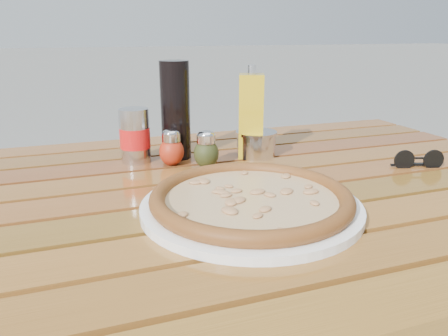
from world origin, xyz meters
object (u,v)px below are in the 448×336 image
object	(u,v)px
pizza	(251,198)
soda_can	(135,136)
parmesan_tin	(256,143)
dark_bottle	(175,110)
olive_oil_cruet	(251,116)
oregano_shaker	(206,150)
sunglasses	(418,161)
plate	(251,207)
table	(227,223)
pepper_shaker	(171,148)

from	to	relation	value
pizza	soda_can	distance (m)	0.37
soda_can	parmesan_tin	xyz separation A→B (m)	(0.27, -0.05, -0.03)
dark_bottle	olive_oil_cruet	world-z (taller)	dark_bottle
soda_can	oregano_shaker	bearing A→B (deg)	-34.42
sunglasses	plate	bearing A→B (deg)	-150.14
table	pizza	xyz separation A→B (m)	(-0.00, -0.12, 0.10)
parmesan_tin	pizza	bearing A→B (deg)	-115.00
dark_bottle	sunglasses	world-z (taller)	dark_bottle
sunglasses	pepper_shaker	bearing A→B (deg)	175.41
table	dark_bottle	bearing A→B (deg)	100.91
plate	olive_oil_cruet	size ratio (longest dim) A/B	1.71
pizza	dark_bottle	world-z (taller)	dark_bottle
table	pepper_shaker	bearing A→B (deg)	111.91
olive_oil_cruet	parmesan_tin	xyz separation A→B (m)	(0.01, -0.00, -0.07)
pizza	soda_can	world-z (taller)	soda_can
soda_can	sunglasses	distance (m)	0.62
olive_oil_cruet	sunglasses	distance (m)	0.38
pepper_shaker	parmesan_tin	world-z (taller)	pepper_shaker
oregano_shaker	soda_can	xyz separation A→B (m)	(-0.14, 0.09, 0.02)
pizza	pepper_shaker	size ratio (longest dim) A/B	5.39
pepper_shaker	soda_can	size ratio (longest dim) A/B	0.68
pepper_shaker	parmesan_tin	xyz separation A→B (m)	(0.20, 0.00, -0.01)
sunglasses	table	bearing A→B (deg)	-166.55
plate	oregano_shaker	size ratio (longest dim) A/B	4.39
parmesan_tin	pepper_shaker	bearing A→B (deg)	-178.70
pizza	parmesan_tin	bearing A→B (deg)	65.00
dark_bottle	soda_can	bearing A→B (deg)	-178.43
oregano_shaker	sunglasses	bearing A→B (deg)	-20.09
olive_oil_cruet	sunglasses	xyz separation A→B (m)	(0.31, -0.20, -0.08)
parmesan_tin	olive_oil_cruet	bearing A→B (deg)	176.17
plate	table	bearing A→B (deg)	87.85
soda_can	olive_oil_cruet	xyz separation A→B (m)	(0.26, -0.05, 0.04)
oregano_shaker	soda_can	distance (m)	0.17
plate	pepper_shaker	world-z (taller)	pepper_shaker
pepper_shaker	oregano_shaker	distance (m)	0.08
oregano_shaker	parmesan_tin	distance (m)	0.14
oregano_shaker	sunglasses	world-z (taller)	oregano_shaker
dark_bottle	soda_can	world-z (taller)	dark_bottle
pizza	soda_can	size ratio (longest dim) A/B	3.68
table	oregano_shaker	world-z (taller)	oregano_shaker
pepper_shaker	pizza	bearing A→B (deg)	-77.83
sunglasses	oregano_shaker	bearing A→B (deg)	177.02
parmesan_tin	sunglasses	world-z (taller)	parmesan_tin
pepper_shaker	table	bearing A→B (deg)	-68.09
soda_can	sunglasses	xyz separation A→B (m)	(0.56, -0.25, -0.04)
soda_can	dark_bottle	bearing A→B (deg)	1.57
pizza	dark_bottle	xyz separation A→B (m)	(-0.04, 0.35, 0.09)
pepper_shaker	olive_oil_cruet	xyz separation A→B (m)	(0.19, 0.01, 0.06)
pepper_shaker	sunglasses	xyz separation A→B (m)	(0.49, -0.20, -0.02)
pizza	parmesan_tin	world-z (taller)	parmesan_tin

